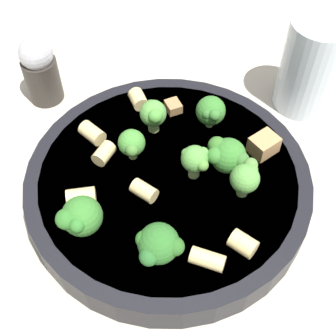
{
  "coord_description": "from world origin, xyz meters",
  "views": [
    {
      "loc": [
        -0.26,
        -0.08,
        0.39
      ],
      "look_at": [
        0.0,
        0.0,
        0.04
      ],
      "focal_mm": 50.0,
      "sensor_mm": 36.0,
      "label": 1
    }
  ],
  "objects": [
    {
      "name": "rigatoni_5",
      "position": [
        -0.08,
        -0.06,
        0.04
      ],
      "size": [
        0.02,
        0.03,
        0.01
      ],
      "primitive_type": "cylinder",
      "rotation": [
        1.57,
        0.0,
        3.1
      ],
      "color": "#E0C67F",
      "rests_on": "pasta_bowl"
    },
    {
      "name": "broccoli_floret_1",
      "position": [
        0.02,
        -0.05,
        0.05
      ],
      "size": [
        0.03,
        0.04,
        0.04
      ],
      "color": "#93B766",
      "rests_on": "pasta_bowl"
    },
    {
      "name": "rigatoni_4",
      "position": [
        0.02,
        0.09,
        0.04
      ],
      "size": [
        0.03,
        0.03,
        0.02
      ],
      "primitive_type": "cylinder",
      "rotation": [
        1.57,
        0.0,
        2.7
      ],
      "color": "#E0C67F",
      "rests_on": "pasta_bowl"
    },
    {
      "name": "pasta_bowl",
      "position": [
        0.0,
        0.0,
        0.02
      ],
      "size": [
        0.27,
        0.27,
        0.03
      ],
      "color": "black",
      "rests_on": "ground_plane"
    },
    {
      "name": "broccoli_floret_7",
      "position": [
        0.0,
        -0.07,
        0.05
      ],
      "size": [
        0.03,
        0.03,
        0.04
      ],
      "color": "#84AD60",
      "rests_on": "pasta_bowl"
    },
    {
      "name": "rigatoni_1",
      "position": [
        -0.06,
        -0.08,
        0.04
      ],
      "size": [
        0.02,
        0.03,
        0.02
      ],
      "primitive_type": "cylinder",
      "rotation": [
        1.57,
        0.0,
        2.79
      ],
      "color": "#E0C67F",
      "rests_on": "pasta_bowl"
    },
    {
      "name": "rigatoni_6",
      "position": [
        0.08,
        0.06,
        0.04
      ],
      "size": [
        0.03,
        0.03,
        0.02
      ],
      "primitive_type": "cylinder",
      "rotation": [
        1.57,
        0.0,
        2.26
      ],
      "color": "#E0C67F",
      "rests_on": "pasta_bowl"
    },
    {
      "name": "broccoli_floret_3",
      "position": [
        0.01,
        -0.02,
        0.06
      ],
      "size": [
        0.03,
        0.03,
        0.04
      ],
      "color": "#93B766",
      "rests_on": "pasta_bowl"
    },
    {
      "name": "rigatoni_3",
      "position": [
        -0.05,
        0.06,
        0.04
      ],
      "size": [
        0.03,
        0.03,
        0.02
      ],
      "primitive_type": "cylinder",
      "rotation": [
        1.57,
        0.0,
        0.46
      ],
      "color": "#E0C67F",
      "rests_on": "pasta_bowl"
    },
    {
      "name": "pepper_shaker",
      "position": [
        0.09,
        0.18,
        0.04
      ],
      "size": [
        0.04,
        0.04,
        0.08
      ],
      "color": "#332D28",
      "rests_on": "ground_plane"
    },
    {
      "name": "broccoli_floret_2",
      "position": [
        0.07,
        -0.02,
        0.05
      ],
      "size": [
        0.03,
        0.03,
        0.04
      ],
      "color": "#9EC175",
      "rests_on": "pasta_bowl"
    },
    {
      "name": "broccoli_floret_0",
      "position": [
        -0.08,
        0.05,
        0.05
      ],
      "size": [
        0.04,
        0.04,
        0.04
      ],
      "color": "#84AD60",
      "rests_on": "pasta_bowl"
    },
    {
      "name": "rigatoni_0",
      "position": [
        -0.03,
        0.01,
        0.04
      ],
      "size": [
        0.02,
        0.03,
        0.01
      ],
      "primitive_type": "cylinder",
      "rotation": [
        1.57,
        0.0,
        2.81
      ],
      "color": "#E0C67F",
      "rests_on": "pasta_bowl"
    },
    {
      "name": "drinking_glass",
      "position": [
        0.17,
        -0.11,
        0.05
      ],
      "size": [
        0.07,
        0.07,
        0.11
      ],
      "color": "silver",
      "rests_on": "ground_plane"
    },
    {
      "name": "ground_plane",
      "position": [
        0.0,
        0.0,
        0.0
      ],
      "size": [
        2.0,
        2.0,
        0.0
      ],
      "primitive_type": "plane",
      "color": "#BCB29E"
    },
    {
      "name": "chicken_chunk_1",
      "position": [
        0.06,
        -0.08,
        0.04
      ],
      "size": [
        0.03,
        0.03,
        0.02
      ],
      "primitive_type": "cube",
      "rotation": [
        0.0,
        0.0,
        2.52
      ],
      "color": "tan",
      "rests_on": "pasta_bowl"
    },
    {
      "name": "broccoli_floret_5",
      "position": [
        -0.09,
        -0.02,
        0.06
      ],
      "size": [
        0.04,
        0.04,
        0.04
      ],
      "color": "#84AD60",
      "rests_on": "pasta_bowl"
    },
    {
      "name": "rigatoni_2",
      "position": [
        0.0,
        0.07,
        0.04
      ],
      "size": [
        0.02,
        0.02,
        0.02
      ],
      "primitive_type": "cylinder",
      "rotation": [
        1.57,
        0.0,
        1.4
      ],
      "color": "#E0C67F",
      "rests_on": "pasta_bowl"
    },
    {
      "name": "chicken_chunk_0",
      "position": [
        0.08,
        0.02,
        0.04
      ],
      "size": [
        0.02,
        0.02,
        0.01
      ],
      "primitive_type": "cube",
      "rotation": [
        0.0,
        0.0,
        0.72
      ],
      "color": "#A87A4C",
      "rests_on": "pasta_bowl"
    },
    {
      "name": "broccoli_floret_6",
      "position": [
        0.01,
        0.04,
        0.05
      ],
      "size": [
        0.03,
        0.03,
        0.03
      ],
      "color": "#93B766",
      "rests_on": "pasta_bowl"
    },
    {
      "name": "broccoli_floret_4",
      "position": [
        0.05,
        0.03,
        0.06
      ],
      "size": [
        0.03,
        0.03,
        0.04
      ],
      "color": "#93B766",
      "rests_on": "pasta_bowl"
    }
  ]
}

